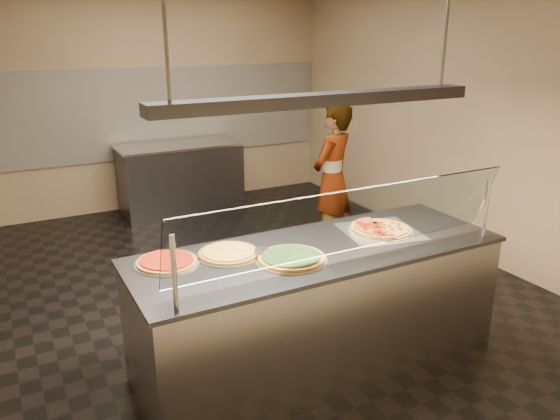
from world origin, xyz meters
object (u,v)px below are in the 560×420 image
half_pizza_sausage (392,226)px  prep_table (181,178)px  sneeze_guard (349,222)px  pizza_spatula (249,249)px  half_pizza_pepperoni (369,230)px  serving_counter (318,307)px  worker (332,179)px  perforated_tray (380,231)px  pizza_tomato (167,261)px  pizza_cheese (228,253)px  pizza_spinach (291,258)px  heat_lamp_housing (323,100)px

half_pizza_sausage → prep_table: half_pizza_sausage is taller
sneeze_guard → pizza_spatula: sneeze_guard is taller
sneeze_guard → half_pizza_pepperoni: (0.47, 0.40, -0.26)m
serving_counter → worker: (1.32, 1.85, 0.36)m
perforated_tray → pizza_spatula: 1.05m
perforated_tray → worker: size_ratio=0.38×
sneeze_guard → worker: (1.32, 2.19, -0.40)m
pizza_tomato → prep_table: pizza_tomato is taller
pizza_cheese → worker: 2.55m
sneeze_guard → prep_table: bearing=86.4°
half_pizza_sausage → pizza_spinach: (-0.96, -0.15, -0.01)m
pizza_spinach → prep_table: (0.55, 4.08, -0.48)m
pizza_spinach → prep_table: pizza_spinach is taller
pizza_tomato → heat_lamp_housing: (1.01, -0.23, 1.01)m
heat_lamp_housing → pizza_spatula: bearing=163.7°
serving_counter → sneeze_guard: size_ratio=1.10×
perforated_tray → pizza_spatula: pizza_spatula is taller
half_pizza_pepperoni → pizza_spinach: 0.76m
serving_counter → half_pizza_pepperoni: bearing=6.9°
pizza_spinach → pizza_cheese: (-0.33, 0.28, -0.00)m
pizza_cheese → pizza_spatula: pizza_spatula is taller
sneeze_guard → worker: size_ratio=1.46×
pizza_spinach → serving_counter: bearing=19.0°
pizza_cheese → heat_lamp_housing: 1.19m
perforated_tray → heat_lamp_housing: size_ratio=0.27×
pizza_tomato → worker: (2.34, 1.61, -0.12)m
sneeze_guard → heat_lamp_housing: bearing=90.0°
pizza_spinach → worker: bearing=50.6°
serving_counter → pizza_tomato: size_ratio=6.29×
serving_counter → prep_table: same height
pizza_spinach → pizza_tomato: size_ratio=1.14×
pizza_spatula → prep_table: (0.75, 3.85, -0.49)m
half_pizza_pepperoni → prep_table: bearing=92.8°
pizza_cheese → pizza_spatula: bearing=-19.6°
heat_lamp_housing → half_pizza_sausage: bearing=4.7°
perforated_tray → prep_table: bearing=94.4°
worker → sneeze_guard: bearing=30.0°
half_pizza_sausage → pizza_tomato: (-1.70, 0.18, -0.01)m
half_pizza_pepperoni → pizza_tomato: (-1.48, 0.18, -0.02)m
sneeze_guard → pizza_spinach: (-0.27, 0.25, -0.28)m
sneeze_guard → pizza_tomato: size_ratio=5.72×
perforated_tray → pizza_tomato: pizza_tomato is taller
perforated_tray → serving_counter: bearing=-174.4°
pizza_spatula → perforated_tray: bearing=-4.5°
perforated_tray → half_pizza_sausage: 0.11m
prep_table → perforated_tray: bearing=-85.6°
heat_lamp_housing → perforated_tray: bearing=5.6°
pizza_spatula → heat_lamp_housing: (0.47, -0.14, 0.99)m
worker → heat_lamp_housing: (-1.32, -1.85, 1.13)m
pizza_tomato → prep_table: size_ratio=0.26×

